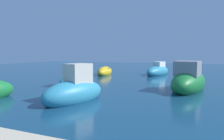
{
  "coord_description": "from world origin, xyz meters",
  "views": [
    {
      "loc": [
        -4.63,
        -5.01,
        2.05
      ],
      "look_at": [
        -10.77,
        9.76,
        0.77
      ],
      "focal_mm": 33.12,
      "sensor_mm": 36.0,
      "label": 1
    }
  ],
  "objects": [
    {
      "name": "moored_boat_1",
      "position": [
        -9.49,
        2.48,
        0.44
      ],
      "size": [
        2.08,
        3.43,
        1.88
      ],
      "rotation": [
        0.0,
        0.0,
        4.46
      ],
      "color": "teal",
      "rests_on": "ground"
    },
    {
      "name": "moored_boat_8",
      "position": [
        -5.07,
        7.34,
        0.5
      ],
      "size": [
        2.31,
        4.72,
        1.97
      ],
      "rotation": [
        0.0,
        0.0,
        1.41
      ],
      "color": "#197233",
      "rests_on": "ground"
    },
    {
      "name": "moored_boat_7",
      "position": [
        -11.86,
        6.23,
        0.36
      ],
      "size": [
        1.56,
        3.53,
        1.54
      ],
      "rotation": [
        0.0,
        0.0,
        1.68
      ],
      "color": "teal",
      "rests_on": "ground"
    },
    {
      "name": "moored_boat_3",
      "position": [
        -8.15,
        15.01,
        0.37
      ],
      "size": [
        2.22,
        4.17,
        1.52
      ],
      "rotation": [
        0.0,
        0.0,
        4.46
      ],
      "color": "teal",
      "rests_on": "ground"
    },
    {
      "name": "moored_boat_5",
      "position": [
        -12.95,
        13.15,
        0.29
      ],
      "size": [
        1.62,
        3.38,
        1.03
      ],
      "rotation": [
        0.0,
        0.0,
        4.86
      ],
      "color": "gold",
      "rests_on": "ground"
    }
  ]
}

